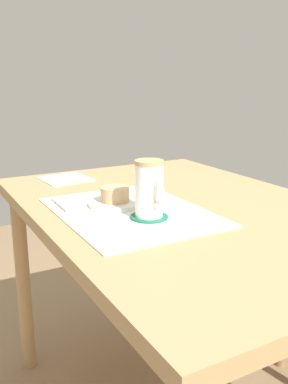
# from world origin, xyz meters

# --- Properties ---
(dining_table) EXTENTS (1.15, 0.78, 0.73)m
(dining_table) POSITION_xyz_m (0.00, 0.00, 0.64)
(dining_table) COLOR tan
(dining_table) RESTS_ON ground_plane
(placemat) EXTENTS (0.46, 0.35, 0.00)m
(placemat) POSITION_xyz_m (-0.02, -0.16, 0.73)
(placemat) COLOR silver
(placemat) RESTS_ON dining_table
(pastry_plate) EXTENTS (0.14, 0.14, 0.01)m
(pastry_plate) POSITION_xyz_m (-0.08, -0.17, 0.74)
(pastry_plate) COLOR silver
(pastry_plate) RESTS_ON placemat
(pastry) EXTENTS (0.08, 0.08, 0.04)m
(pastry) POSITION_xyz_m (-0.08, -0.17, 0.76)
(pastry) COLOR tan
(pastry) RESTS_ON pastry_plate
(coffee_coaster) EXTENTS (0.09, 0.09, 0.00)m
(coffee_coaster) POSITION_xyz_m (0.06, -0.14, 0.73)
(coffee_coaster) COLOR #196B4C
(coffee_coaster) RESTS_ON placemat
(coffee_mug) EXTENTS (0.10, 0.07, 0.14)m
(coffee_mug) POSITION_xyz_m (0.06, -0.14, 0.80)
(coffee_mug) COLOR white
(coffee_mug) RESTS_ON coffee_coaster
(teaspoon) EXTENTS (0.13, 0.01, 0.01)m
(teaspoon) POSITION_xyz_m (-0.15, -0.30, 0.73)
(teaspoon) COLOR silver
(teaspoon) RESTS_ON placemat
(paper_napkin) EXTENTS (0.16, 0.16, 0.00)m
(paper_napkin) POSITION_xyz_m (-0.45, -0.18, 0.73)
(paper_napkin) COLOR white
(paper_napkin) RESTS_ON dining_table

